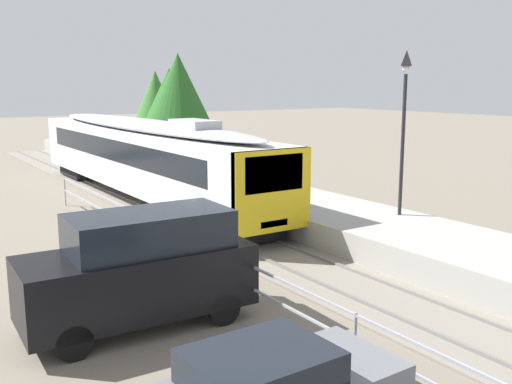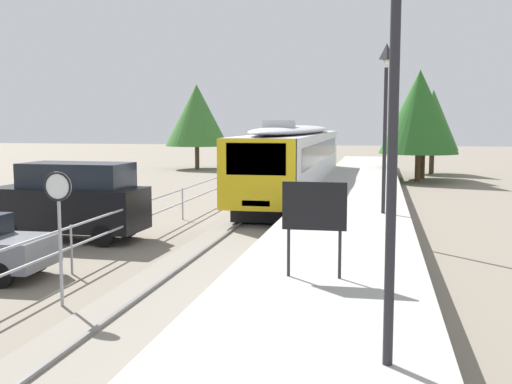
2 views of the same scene
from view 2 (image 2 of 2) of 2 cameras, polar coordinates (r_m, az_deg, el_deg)
The scene contains 14 objects.
ground_plane at distance 25.51m, azimuth -5.37°, elevation -2.21°, with size 160.00×160.00×0.00m, color slate.
track_rails at distance 24.83m, azimuth 1.29°, elevation -2.34°, with size 3.20×60.00×0.14m.
commuter_train at distance 31.74m, azimuth 3.56°, elevation 3.38°, with size 2.82×20.49×3.74m.
station_platform at distance 24.42m, azimuth 8.83°, elevation -1.58°, with size 3.90×60.00×0.90m, color #A8A59E.
platform_lamp_near_end at distance 7.45m, azimuth 12.56°, elevation 12.60°, with size 0.34×0.34×5.35m.
platform_lamp_mid_platform at distance 20.24m, azimuth 11.75°, elevation 8.58°, with size 0.34×0.34×5.35m.
platform_notice_board at distance 11.64m, azimuth 5.35°, elevation -1.59°, with size 1.20×0.08×1.80m.
speed_limit_sign at distance 13.36m, azimuth -17.59°, elevation -1.11°, with size 0.61×0.10×2.81m.
carpark_fence at distance 16.30m, azimuth -16.52°, elevation -4.09°, with size 0.06×36.06×1.25m.
parked_van_black at distance 21.02m, azimuth -16.51°, elevation -0.73°, with size 4.97×2.14×2.51m.
tree_behind_carpark at distance 43.43m, azimuth 15.04°, elevation 6.43°, with size 4.37×4.37×6.23m.
tree_behind_station_far at distance 51.48m, azimuth -5.43°, elevation 6.98°, with size 5.18×5.18×6.87m.
tree_distant_left at distance 47.95m, azimuth 15.83°, elevation 6.32°, with size 3.79×3.79×6.18m.
tree_distant_centre at distance 41.25m, azimuth 14.67°, elevation 7.08°, with size 5.02×5.02×7.11m.
Camera 2 is at (4.23, -2.17, 3.79)m, focal length 43.84 mm.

